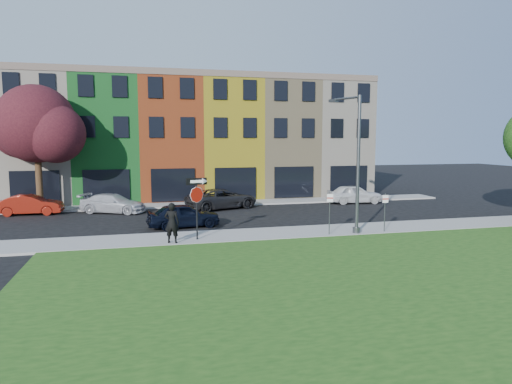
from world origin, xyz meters
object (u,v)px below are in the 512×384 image
object	(u,v)px
stop_sign	(197,196)
man	(172,223)
street_lamp	(355,164)
sedan_near	(183,215)

from	to	relation	value
stop_sign	man	world-z (taller)	stop_sign
stop_sign	man	size ratio (longest dim) A/B	1.57
man	street_lamp	xyz separation A→B (m)	(9.65, 0.22, 2.68)
sedan_near	stop_sign	bearing A→B (deg)	177.07
stop_sign	street_lamp	world-z (taller)	street_lamp
stop_sign	street_lamp	xyz separation A→B (m)	(8.39, -0.25, 1.46)
sedan_near	street_lamp	distance (m)	10.14
stop_sign	street_lamp	distance (m)	8.52
street_lamp	man	bearing A→B (deg)	164.95
man	street_lamp	bearing A→B (deg)	-160.83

